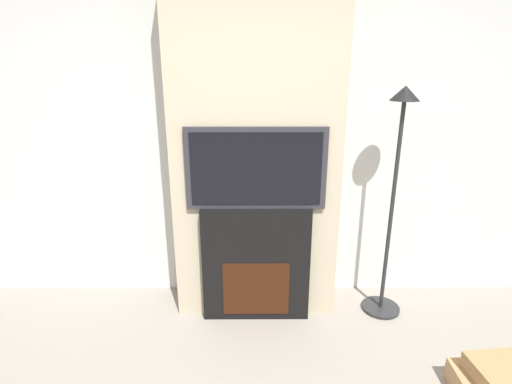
{
  "coord_description": "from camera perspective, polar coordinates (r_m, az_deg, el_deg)",
  "views": [
    {
      "loc": [
        -0.01,
        -1.08,
        1.93
      ],
      "look_at": [
        0.0,
        1.61,
        1.02
      ],
      "focal_mm": 28.0,
      "sensor_mm": 36.0,
      "label": 1
    }
  ],
  "objects": [
    {
      "name": "floor_lamp",
      "position": [
        3.07,
        19.2,
        1.04
      ],
      "size": [
        0.3,
        0.3,
        1.76
      ],
      "color": "#262628",
      "rests_on": "ground_plane"
    },
    {
      "name": "wall_back",
      "position": [
        3.17,
        -0.04,
        8.0
      ],
      "size": [
        6.0,
        0.06,
        2.7
      ],
      "color": "silver",
      "rests_on": "ground_plane"
    },
    {
      "name": "fireplace",
      "position": [
        3.08,
        0.0,
        -10.19
      ],
      "size": [
        0.81,
        0.15,
        0.91
      ],
      "color": "black",
      "rests_on": "ground_plane"
    },
    {
      "name": "television",
      "position": [
        2.79,
        0.0,
        3.4
      ],
      "size": [
        0.99,
        0.07,
        0.59
      ],
      "color": "#2D2D33",
      "rests_on": "fireplace"
    },
    {
      "name": "chimney_breast",
      "position": [
        2.95,
        -0.02,
        7.2
      ],
      "size": [
        1.22,
        0.39,
        2.7
      ],
      "color": "#BCAD8E",
      "rests_on": "ground_plane"
    }
  ]
}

